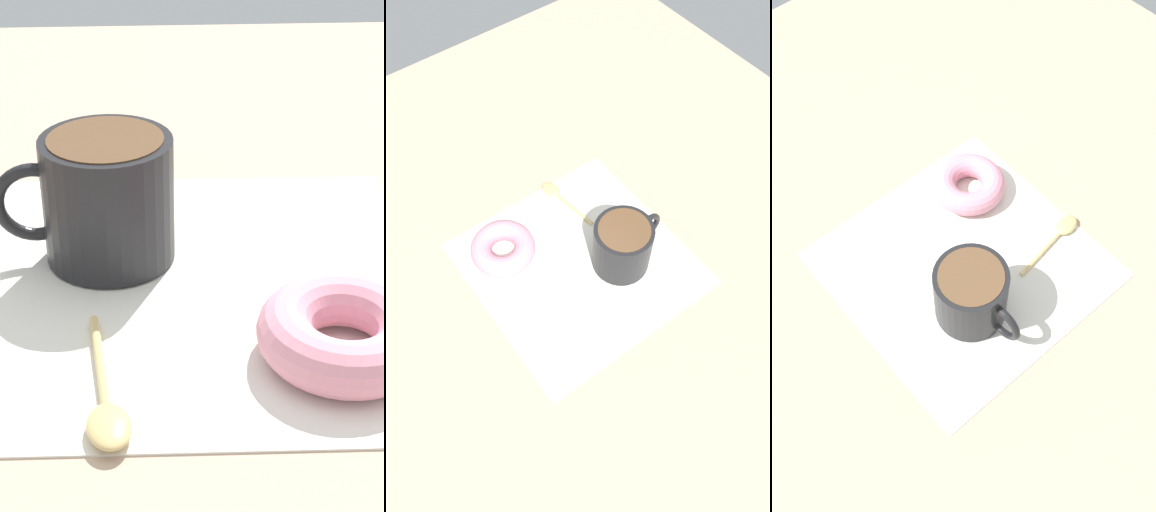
% 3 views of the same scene
% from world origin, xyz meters
% --- Properties ---
extents(ground_plane, '(1.20, 1.20, 0.02)m').
position_xyz_m(ground_plane, '(0.00, 0.00, -0.01)').
color(ground_plane, tan).
extents(napkin, '(0.32, 0.32, 0.00)m').
position_xyz_m(napkin, '(0.02, 0.01, 0.00)').
color(napkin, white).
rests_on(napkin, ground_plane).
extents(coffee_cup, '(0.12, 0.09, 0.09)m').
position_xyz_m(coffee_cup, '(0.08, -0.03, 0.05)').
color(coffee_cup, black).
rests_on(coffee_cup, napkin).
extents(donut, '(0.10, 0.10, 0.03)m').
position_xyz_m(donut, '(-0.06, 0.09, 0.02)').
color(donut, pink).
rests_on(donut, napkin).
extents(spoon, '(0.03, 0.12, 0.01)m').
position_xyz_m(spoon, '(0.07, 0.13, 0.01)').
color(spoon, '#D8B772').
rests_on(spoon, napkin).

